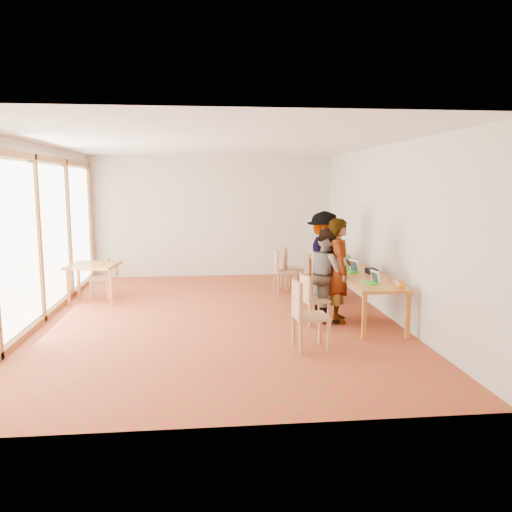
# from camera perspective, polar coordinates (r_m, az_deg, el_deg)

# --- Properties ---
(ground) EXTENTS (8.00, 8.00, 0.00)m
(ground) POSITION_cam_1_polar(r_m,az_deg,el_deg) (8.85, -4.44, -6.97)
(ground) COLOR #A63C28
(ground) RESTS_ON ground
(wall_back) EXTENTS (6.00, 0.10, 3.00)m
(wall_back) POSITION_cam_1_polar(r_m,az_deg,el_deg) (12.56, -4.98, 4.51)
(wall_back) COLOR beige
(wall_back) RESTS_ON ground
(wall_front) EXTENTS (6.00, 0.10, 3.00)m
(wall_front) POSITION_cam_1_polar(r_m,az_deg,el_deg) (4.62, -3.40, -2.09)
(wall_front) COLOR beige
(wall_front) RESTS_ON ground
(wall_right) EXTENTS (0.10, 8.00, 3.00)m
(wall_right) POSITION_cam_1_polar(r_m,az_deg,el_deg) (9.15, 14.60, 2.85)
(wall_right) COLOR beige
(wall_right) RESTS_ON ground
(window_wall) EXTENTS (0.10, 8.00, 3.00)m
(window_wall) POSITION_cam_1_polar(r_m,az_deg,el_deg) (9.01, -23.74, 2.33)
(window_wall) COLOR white
(window_wall) RESTS_ON ground
(ceiling) EXTENTS (6.00, 8.00, 0.04)m
(ceiling) POSITION_cam_1_polar(r_m,az_deg,el_deg) (8.56, -4.67, 12.91)
(ceiling) COLOR white
(ceiling) RESTS_ON wall_back
(communal_table) EXTENTS (0.80, 4.00, 0.75)m
(communal_table) POSITION_cam_1_polar(r_m,az_deg,el_deg) (9.52, 10.67, -1.67)
(communal_table) COLOR #C7802C
(communal_table) RESTS_ON ground
(side_table) EXTENTS (0.90, 0.90, 0.75)m
(side_table) POSITION_cam_1_polar(r_m,az_deg,el_deg) (10.35, -18.10, -1.33)
(side_table) COLOR #C7802C
(side_table) RESTS_ON ground
(chair_near) EXTENTS (0.49, 0.49, 0.53)m
(chair_near) POSITION_cam_1_polar(r_m,az_deg,el_deg) (7.04, 5.50, -5.88)
(chair_near) COLOR tan
(chair_near) RESTS_ON ground
(chair_mid) EXTENTS (0.48, 0.48, 0.45)m
(chair_mid) POSITION_cam_1_polar(r_m,az_deg,el_deg) (8.29, 6.20, -4.36)
(chair_mid) COLOR tan
(chair_mid) RESTS_ON ground
(chair_far) EXTENTS (0.46, 0.46, 0.49)m
(chair_far) POSITION_cam_1_polar(r_m,az_deg,el_deg) (10.73, 2.77, -1.16)
(chair_far) COLOR tan
(chair_far) RESTS_ON ground
(chair_empty) EXTENTS (0.49, 0.49, 0.50)m
(chair_empty) POSITION_cam_1_polar(r_m,az_deg,el_deg) (11.06, 3.66, -0.82)
(chair_empty) COLOR tan
(chair_empty) RESTS_ON ground
(chair_spare) EXTENTS (0.41, 0.41, 0.44)m
(chair_spare) POSITION_cam_1_polar(r_m,az_deg,el_deg) (10.71, -17.00, -1.86)
(chair_spare) COLOR tan
(chair_spare) RESTS_ON ground
(person_near) EXTENTS (0.52, 0.70, 1.76)m
(person_near) POSITION_cam_1_polar(r_m,az_deg,el_deg) (8.51, 9.50, -1.63)
(person_near) COLOR gray
(person_near) RESTS_ON ground
(person_mid) EXTENTS (0.69, 0.84, 1.58)m
(person_mid) POSITION_cam_1_polar(r_m,az_deg,el_deg) (8.59, 8.15, -2.08)
(person_mid) COLOR gray
(person_mid) RESTS_ON ground
(person_far) EXTENTS (0.97, 1.30, 1.79)m
(person_far) POSITION_cam_1_polar(r_m,az_deg,el_deg) (9.87, 7.75, -0.10)
(person_far) COLOR gray
(person_far) RESTS_ON ground
(laptop_near) EXTENTS (0.25, 0.28, 0.21)m
(laptop_near) POSITION_cam_1_polar(r_m,az_deg,el_deg) (8.15, 13.22, -2.68)
(laptop_near) COLOR green
(laptop_near) RESTS_ON communal_table
(laptop_mid) EXTENTS (0.32, 0.33, 0.23)m
(laptop_mid) POSITION_cam_1_polar(r_m,az_deg,el_deg) (9.08, 10.92, -1.44)
(laptop_mid) COLOR green
(laptop_mid) RESTS_ON communal_table
(laptop_far) EXTENTS (0.30, 0.31, 0.22)m
(laptop_far) POSITION_cam_1_polar(r_m,az_deg,el_deg) (10.51, 8.66, -0.08)
(laptop_far) COLOR green
(laptop_far) RESTS_ON communal_table
(yellow_mug) EXTENTS (0.14, 0.14, 0.10)m
(yellow_mug) POSITION_cam_1_polar(r_m,az_deg,el_deg) (7.87, 16.23, -3.22)
(yellow_mug) COLOR orange
(yellow_mug) RESTS_ON communal_table
(green_bottle) EXTENTS (0.07, 0.07, 0.28)m
(green_bottle) POSITION_cam_1_polar(r_m,az_deg,el_deg) (9.27, 10.52, -0.75)
(green_bottle) COLOR #16753A
(green_bottle) RESTS_ON communal_table
(clear_glass) EXTENTS (0.07, 0.07, 0.09)m
(clear_glass) POSITION_cam_1_polar(r_m,az_deg,el_deg) (10.89, 7.70, 0.15)
(clear_glass) COLOR silver
(clear_glass) RESTS_ON communal_table
(condiment_cup) EXTENTS (0.08, 0.08, 0.06)m
(condiment_cup) POSITION_cam_1_polar(r_m,az_deg,el_deg) (8.22, 15.62, -2.86)
(condiment_cup) COLOR white
(condiment_cup) RESTS_ON communal_table
(pink_phone) EXTENTS (0.05, 0.10, 0.01)m
(pink_phone) POSITION_cam_1_polar(r_m,az_deg,el_deg) (9.57, 12.49, -1.33)
(pink_phone) COLOR #E93E9D
(pink_phone) RESTS_ON communal_table
(black_pouch) EXTENTS (0.16, 0.26, 0.09)m
(black_pouch) POSITION_cam_1_polar(r_m,az_deg,el_deg) (9.03, 13.05, -1.69)
(black_pouch) COLOR black
(black_pouch) RESTS_ON communal_table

